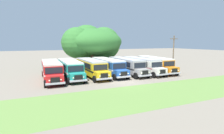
# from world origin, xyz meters

# --- Properties ---
(ground_plane) EXTENTS (220.00, 220.00, 0.00)m
(ground_plane) POSITION_xyz_m (0.00, 0.00, 0.00)
(ground_plane) COLOR slate
(foreground_grass_strip) EXTENTS (80.00, 8.33, 0.01)m
(foreground_grass_strip) POSITION_xyz_m (0.00, -6.44, 0.00)
(foreground_grass_strip) COLOR olive
(foreground_grass_strip) RESTS_ON ground_plane
(parked_bus_slot_0) EXTENTS (2.91, 10.87, 2.82)m
(parked_bus_slot_0) POSITION_xyz_m (-9.60, 6.20, 1.58)
(parked_bus_slot_0) COLOR red
(parked_bus_slot_0) RESTS_ON ground_plane
(parked_bus_slot_1) EXTENTS (2.71, 10.84, 2.82)m
(parked_bus_slot_1) POSITION_xyz_m (-6.67, 6.66, 1.58)
(parked_bus_slot_1) COLOR teal
(parked_bus_slot_1) RESTS_ON ground_plane
(parked_bus_slot_2) EXTENTS (2.88, 10.86, 2.82)m
(parked_bus_slot_2) POSITION_xyz_m (-3.14, 6.48, 1.58)
(parked_bus_slot_2) COLOR yellow
(parked_bus_slot_2) RESTS_ON ground_plane
(parked_bus_slot_3) EXTENTS (3.01, 10.88, 2.82)m
(parked_bus_slot_3) POSITION_xyz_m (-0.02, 6.61, 1.58)
(parked_bus_slot_3) COLOR #23519E
(parked_bus_slot_3) RESTS_ON ground_plane
(parked_bus_slot_4) EXTENTS (3.04, 10.89, 2.82)m
(parked_bus_slot_4) POSITION_xyz_m (3.43, 6.13, 1.58)
(parked_bus_slot_4) COLOR #9E9993
(parked_bus_slot_4) RESTS_ON ground_plane
(parked_bus_slot_5) EXTENTS (3.25, 10.92, 2.82)m
(parked_bus_slot_5) POSITION_xyz_m (6.39, 5.76, 1.58)
(parked_bus_slot_5) COLOR silver
(parked_bus_slot_5) RESTS_ON ground_plane
(parked_bus_slot_6) EXTENTS (3.16, 10.91, 2.82)m
(parked_bus_slot_6) POSITION_xyz_m (9.67, 5.92, 1.58)
(parked_bus_slot_6) COLOR orange
(parked_bus_slot_6) RESTS_ON ground_plane
(broad_shade_tree) EXTENTS (14.17, 14.25, 9.87)m
(broad_shade_tree) POSITION_xyz_m (0.49, 17.53, 5.63)
(broad_shade_tree) COLOR brown
(broad_shade_tree) RESTS_ON ground_plane
(utility_pole) EXTENTS (1.80, 0.20, 6.96)m
(utility_pole) POSITION_xyz_m (11.81, 3.31, 3.73)
(utility_pole) COLOR brown
(utility_pole) RESTS_ON ground_plane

